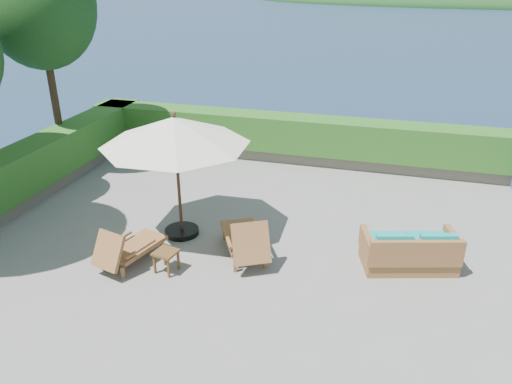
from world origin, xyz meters
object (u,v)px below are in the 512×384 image
(side_table, at_px, (166,255))
(lounge_left, at_px, (127,248))
(wicker_loveseat, at_px, (410,252))
(patio_umbrella, at_px, (175,132))

(side_table, bearing_deg, lounge_left, 178.12)
(lounge_left, bearing_deg, wicker_loveseat, 29.57)
(patio_umbrella, distance_m, lounge_left, 2.43)
(lounge_left, height_order, wicker_loveseat, same)
(lounge_left, xyz_separation_m, wicker_loveseat, (5.22, 1.33, -0.03))
(lounge_left, xyz_separation_m, side_table, (0.82, -0.03, -0.00))
(patio_umbrella, distance_m, wicker_loveseat, 5.10)
(patio_umbrella, height_order, wicker_loveseat, patio_umbrella)
(lounge_left, distance_m, side_table, 0.82)
(patio_umbrella, bearing_deg, side_table, -77.69)
(wicker_loveseat, bearing_deg, patio_umbrella, 163.30)
(side_table, bearing_deg, patio_umbrella, 102.31)
(patio_umbrella, bearing_deg, lounge_left, -110.12)
(patio_umbrella, distance_m, side_table, 2.42)
(lounge_left, height_order, side_table, lounge_left)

